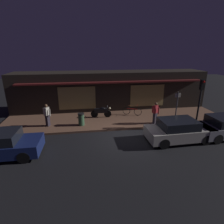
{
  "coord_description": "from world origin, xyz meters",
  "views": [
    {
      "loc": [
        -2.46,
        -10.39,
        5.38
      ],
      "look_at": [
        -0.5,
        2.4,
        0.95
      ],
      "focal_mm": 28.42,
      "sensor_mm": 36.0,
      "label": 1
    }
  ],
  "objects_px": {
    "bicycle_parked": "(132,111)",
    "person_bystander": "(155,112)",
    "traffic_light_pole": "(200,96)",
    "trash_bin": "(81,119)",
    "parked_car_far": "(179,130)",
    "parked_car_near": "(0,145)",
    "sign_post": "(177,105)",
    "person_photographer": "(47,115)",
    "motorcycle": "(101,112)"
  },
  "relations": [
    {
      "from": "sign_post",
      "to": "trash_bin",
      "type": "bearing_deg",
      "value": 175.96
    },
    {
      "from": "parked_car_near",
      "to": "parked_car_far",
      "type": "height_order",
      "value": "same"
    },
    {
      "from": "trash_bin",
      "to": "traffic_light_pole",
      "type": "bearing_deg",
      "value": -10.39
    },
    {
      "from": "person_photographer",
      "to": "traffic_light_pole",
      "type": "xyz_separation_m",
      "value": [
        10.73,
        -1.75,
        1.45
      ]
    },
    {
      "from": "trash_bin",
      "to": "parked_car_far",
      "type": "height_order",
      "value": "parked_car_far"
    },
    {
      "from": "bicycle_parked",
      "to": "person_bystander",
      "type": "xyz_separation_m",
      "value": [
        1.22,
        -2.12,
        0.52
      ]
    },
    {
      "from": "person_photographer",
      "to": "parked_car_far",
      "type": "xyz_separation_m",
      "value": [
        8.5,
        -3.33,
        -0.32
      ]
    },
    {
      "from": "parked_car_far",
      "to": "person_photographer",
      "type": "bearing_deg",
      "value": 158.62
    },
    {
      "from": "person_bystander",
      "to": "parked_car_near",
      "type": "relative_size",
      "value": 0.41
    },
    {
      "from": "motorcycle",
      "to": "sign_post",
      "type": "distance_m",
      "value": 5.95
    },
    {
      "from": "sign_post",
      "to": "trash_bin",
      "type": "height_order",
      "value": "sign_post"
    },
    {
      "from": "sign_post",
      "to": "trash_bin",
      "type": "distance_m",
      "value": 7.26
    },
    {
      "from": "bicycle_parked",
      "to": "person_photographer",
      "type": "relative_size",
      "value": 0.92
    },
    {
      "from": "motorcycle",
      "to": "bicycle_parked",
      "type": "relative_size",
      "value": 1.11
    },
    {
      "from": "motorcycle",
      "to": "trash_bin",
      "type": "xyz_separation_m",
      "value": [
        -1.64,
        -1.46,
        -0.03
      ]
    },
    {
      "from": "trash_bin",
      "to": "parked_car_far",
      "type": "xyz_separation_m",
      "value": [
        6.06,
        -3.1,
        0.08
      ]
    },
    {
      "from": "person_photographer",
      "to": "bicycle_parked",
      "type": "bearing_deg",
      "value": 11.72
    },
    {
      "from": "traffic_light_pole",
      "to": "person_bystander",
      "type": "bearing_deg",
      "value": 159.49
    },
    {
      "from": "bicycle_parked",
      "to": "trash_bin",
      "type": "bearing_deg",
      "value": -159.32
    },
    {
      "from": "sign_post",
      "to": "motorcycle",
      "type": "bearing_deg",
      "value": 160.42
    },
    {
      "from": "person_photographer",
      "to": "person_bystander",
      "type": "height_order",
      "value": "same"
    },
    {
      "from": "sign_post",
      "to": "parked_car_far",
      "type": "distance_m",
      "value": 2.94
    },
    {
      "from": "person_bystander",
      "to": "parked_car_far",
      "type": "relative_size",
      "value": 0.4
    },
    {
      "from": "parked_car_near",
      "to": "trash_bin",
      "type": "bearing_deg",
      "value": 38.42
    },
    {
      "from": "motorcycle",
      "to": "bicycle_parked",
      "type": "bearing_deg",
      "value": 3.51
    },
    {
      "from": "bicycle_parked",
      "to": "person_bystander",
      "type": "relative_size",
      "value": 0.92
    },
    {
      "from": "motorcycle",
      "to": "bicycle_parked",
      "type": "height_order",
      "value": "motorcycle"
    },
    {
      "from": "motorcycle",
      "to": "parked_car_far",
      "type": "distance_m",
      "value": 6.35
    },
    {
      "from": "bicycle_parked",
      "to": "person_bystander",
      "type": "distance_m",
      "value": 2.5
    },
    {
      "from": "person_bystander",
      "to": "trash_bin",
      "type": "xyz_separation_m",
      "value": [
        -5.53,
        0.49,
        -0.41
      ]
    },
    {
      "from": "bicycle_parked",
      "to": "parked_car_near",
      "type": "relative_size",
      "value": 0.37
    },
    {
      "from": "motorcycle",
      "to": "sign_post",
      "type": "relative_size",
      "value": 0.71
    },
    {
      "from": "sign_post",
      "to": "parked_car_near",
      "type": "distance_m",
      "value": 11.79
    },
    {
      "from": "bicycle_parked",
      "to": "person_photographer",
      "type": "bearing_deg",
      "value": -168.28
    },
    {
      "from": "bicycle_parked",
      "to": "person_bystander",
      "type": "height_order",
      "value": "person_bystander"
    },
    {
      "from": "person_photographer",
      "to": "person_bystander",
      "type": "distance_m",
      "value": 8.01
    },
    {
      "from": "parked_car_far",
      "to": "motorcycle",
      "type": "bearing_deg",
      "value": 134.06
    },
    {
      "from": "bicycle_parked",
      "to": "person_photographer",
      "type": "distance_m",
      "value": 6.92
    },
    {
      "from": "sign_post",
      "to": "parked_car_near",
      "type": "xyz_separation_m",
      "value": [
        -11.42,
        -2.85,
        -0.81
      ]
    },
    {
      "from": "trash_bin",
      "to": "person_photographer",
      "type": "bearing_deg",
      "value": 174.67
    },
    {
      "from": "person_photographer",
      "to": "parked_car_near",
      "type": "bearing_deg",
      "value": -116.54
    },
    {
      "from": "motorcycle",
      "to": "person_photographer",
      "type": "height_order",
      "value": "person_photographer"
    },
    {
      "from": "motorcycle",
      "to": "sign_post",
      "type": "height_order",
      "value": "sign_post"
    },
    {
      "from": "motorcycle",
      "to": "trash_bin",
      "type": "bearing_deg",
      "value": -138.27
    },
    {
      "from": "trash_bin",
      "to": "parked_car_far",
      "type": "distance_m",
      "value": 6.81
    },
    {
      "from": "person_bystander",
      "to": "trash_bin",
      "type": "distance_m",
      "value": 5.57
    },
    {
      "from": "sign_post",
      "to": "parked_car_near",
      "type": "bearing_deg",
      "value": -166.0
    },
    {
      "from": "person_bystander",
      "to": "parked_car_near",
      "type": "xyz_separation_m",
      "value": [
        -9.76,
        -2.87,
        -0.32
      ]
    },
    {
      "from": "person_bystander",
      "to": "motorcycle",
      "type": "bearing_deg",
      "value": 153.36
    },
    {
      "from": "trash_bin",
      "to": "bicycle_parked",
      "type": "bearing_deg",
      "value": 20.68
    }
  ]
}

